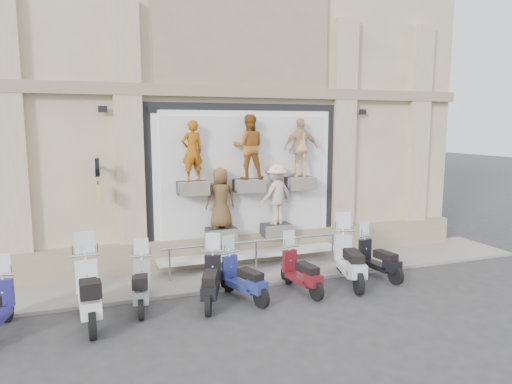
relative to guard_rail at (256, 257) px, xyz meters
The scene contains 13 objects.
ground 2.05m from the guard_rail, 90.00° to the right, with size 90.00×90.00×0.00m, color #2F2F32.
sidewalk 0.44m from the guard_rail, 90.00° to the left, with size 16.00×2.20×0.08m, color gray.
building 7.46m from the guard_rail, 90.00° to the left, with size 14.00×8.60×12.00m, color #C8B992, non-canonical shape.
shop_vitrine 2.08m from the guard_rail, 83.06° to the left, with size 5.60×0.96×4.30m.
guard_rail is the anchor object (origin of this frame).
clock_sign_bracket 4.57m from the guard_rail, behind, with size 0.10×0.80×1.02m.
scooter_b 4.56m from the guard_rail, 157.15° to the right, with size 0.62×2.14×1.74m, color silver, non-canonical shape.
scooter_c 3.39m from the guard_rail, 157.13° to the right, with size 0.51×1.75×1.42m, color gray, non-canonical shape.
scooter_d 2.31m from the guard_rail, 135.51° to the right, with size 0.53×1.82×1.48m, color black, non-canonical shape.
scooter_e 1.85m from the guard_rail, 118.52° to the right, with size 0.50×1.73×1.40m, color navy, non-canonical shape.
scooter_f 1.73m from the guard_rail, 70.48° to the right, with size 0.50×1.71×1.39m, color #510D15, non-canonical shape.
scooter_g 2.50m from the guard_rail, 37.28° to the right, with size 0.61×2.10×1.70m, color #ADB1B4, non-canonical shape.
scooter_h 3.22m from the guard_rail, 24.42° to the right, with size 0.50×1.72×1.40m, color black, non-canonical shape.
Camera 1 is at (-3.94, -9.12, 3.96)m, focal length 32.00 mm.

